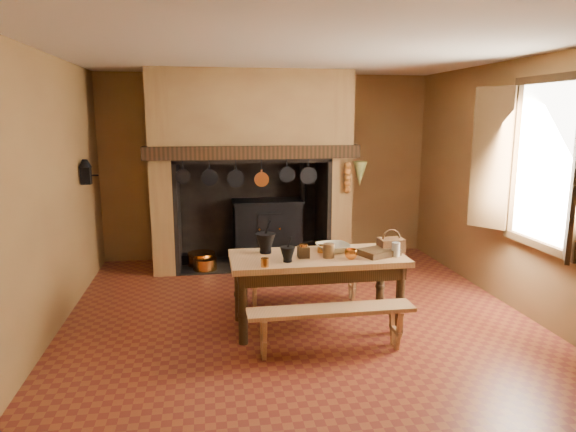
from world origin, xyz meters
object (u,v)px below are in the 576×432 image
Objects in this scene: mixing_bowl at (333,248)px; bench_front at (331,319)px; coffee_grinder at (303,251)px; iron_range at (268,229)px; wicker_basket at (391,245)px; work_table at (317,267)px.

bench_front is at bearing -104.85° from mixing_bowl.
coffee_grinder reaches higher than bench_front.
iron_range is 2.79m from wicker_basket.
mixing_bowl is at bearing 167.25° from wicker_basket.
bench_front is 0.89m from mixing_bowl.
mixing_bowl is (0.35, 0.16, -0.02)m from coffee_grinder.
mixing_bowl is (0.38, -2.48, 0.33)m from iron_range.
wicker_basket is (0.79, 0.01, 0.20)m from work_table.
work_table is 5.14× the size of mixing_bowl.
bench_front is 0.77m from coffee_grinder.
bench_front is (0.00, -0.61, -0.32)m from work_table.
bench_front is 8.97× the size of coffee_grinder.
work_table is 0.82m from wicker_basket.
coffee_grinder is 0.95m from wicker_basket.
work_table is at bearing 17.83° from coffee_grinder.
mixing_bowl is at bearing 30.05° from work_table.
coffee_grinder is at bearing -89.17° from iron_range.
wicker_basket is at bearing -9.49° from mixing_bowl.
coffee_grinder is (-0.15, 0.56, 0.51)m from bench_front.
iron_range is at bearing 98.80° from mixing_bowl.
bench_front is at bearing -74.43° from coffee_grinder.
bench_front is at bearing -86.54° from iron_range.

